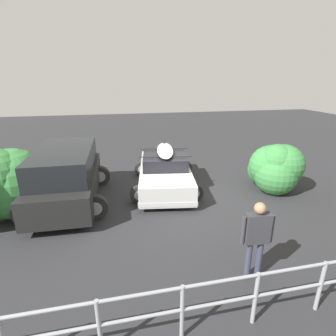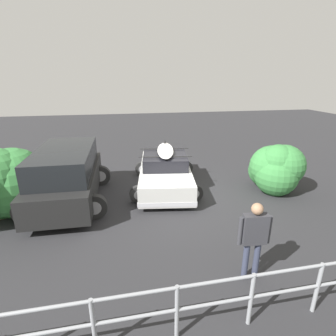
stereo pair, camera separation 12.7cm
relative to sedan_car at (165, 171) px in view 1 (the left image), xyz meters
The scene contains 6 objects.
ground_plane 1.06m from the sedan_car, 110.73° to the left, with size 44.00×44.00×0.02m, color #28282B.
sedan_car is the anchor object (origin of this frame).
suv_car 3.41m from the sedan_car, 10.97° to the left, with size 2.62×4.48×1.80m.
person_bystander 5.11m from the sedan_car, 100.00° to the left, with size 0.66×0.23×1.69m.
railing_fence 6.23m from the sedan_car, 76.18° to the left, with size 8.71×0.21×1.01m.
bush_near_left 3.94m from the sedan_car, 163.69° to the left, with size 1.78×2.02×1.83m.
Camera 1 is at (1.99, 8.19, 3.92)m, focal length 28.00 mm.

